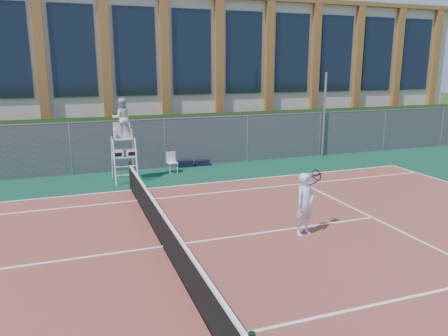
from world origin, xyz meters
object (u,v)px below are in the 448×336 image
object	(u,v)px
plastic_chair	(172,160)
steel_pole	(324,115)
umpire_chair	(122,120)
tennis_player	(305,204)

from	to	relation	value
plastic_chair	steel_pole	bearing A→B (deg)	6.15
steel_pole	umpire_chair	world-z (taller)	steel_pole
steel_pole	umpire_chair	xyz separation A→B (m)	(-10.16, -1.66, 0.33)
umpire_chair	tennis_player	world-z (taller)	umpire_chair
umpire_chair	plastic_chair	distance (m)	2.94
plastic_chair	tennis_player	xyz separation A→B (m)	(1.71, -8.31, 0.36)
umpire_chair	plastic_chair	world-z (taller)	umpire_chair
plastic_chair	umpire_chair	bearing A→B (deg)	-159.46
tennis_player	plastic_chair	bearing A→B (deg)	101.64
umpire_chair	tennis_player	bearing A→B (deg)	-63.13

